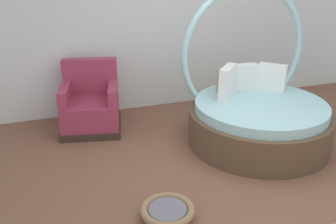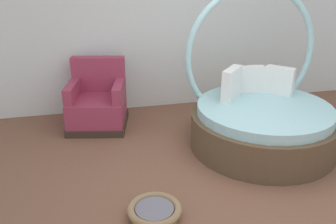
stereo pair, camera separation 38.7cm
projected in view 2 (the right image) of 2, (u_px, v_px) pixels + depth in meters
ground_plane at (236, 190)px, 3.82m from camera, size 8.00×8.00×0.02m
back_wall at (178, 12)px, 5.54m from camera, size 8.00×0.12×2.95m
round_daybed at (261, 116)px, 4.62m from camera, size 1.81×1.81×1.98m
red_armchair at (98, 103)px, 5.18m from camera, size 0.94×0.94×0.94m
pet_basket at (155, 211)px, 3.38m from camera, size 0.51×0.51×0.13m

